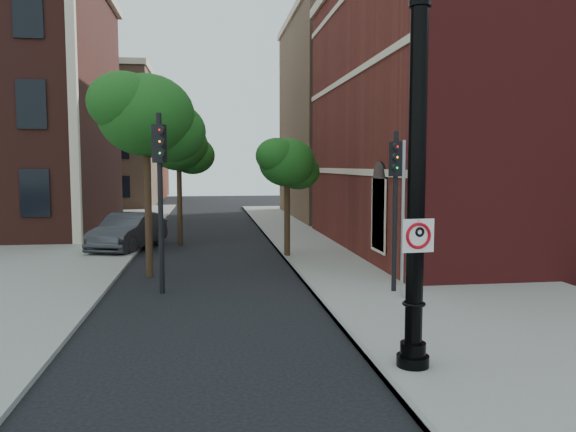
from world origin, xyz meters
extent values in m
plane|color=black|center=(0.00, 0.00, 0.00)|extent=(120.00, 120.00, 0.00)
cube|color=gray|center=(6.00, 10.00, 0.06)|extent=(8.00, 60.00, 0.12)
cube|color=gray|center=(-9.00, 18.00, 0.06)|extent=(10.00, 50.00, 0.12)
cube|color=gray|center=(2.05, 10.00, 0.07)|extent=(0.10, 60.00, 0.14)
cube|color=black|center=(4.96, 9.00, 2.00)|extent=(0.08, 1.40, 2.40)
cube|color=beige|center=(4.97, 14.00, 3.50)|extent=(0.06, 16.00, 0.25)
cube|color=beige|center=(4.97, 14.00, 7.50)|extent=(0.06, 16.00, 0.25)
cube|color=beige|center=(-7.00, 17.00, 7.00)|extent=(0.40, 0.40, 14.00)
cube|color=#8D664D|center=(-12.00, 44.00, 6.00)|extent=(12.00, 12.00, 12.00)
cube|color=#5F2616|center=(-12.00, 58.00, 5.00)|extent=(12.00, 12.00, 10.00)
cube|color=#8D664D|center=(16.00, 30.00, 7.00)|extent=(22.00, 14.00, 14.00)
cylinder|color=black|center=(2.67, -0.47, 0.16)|extent=(0.59, 0.59, 0.32)
cylinder|color=black|center=(2.67, -0.47, 0.42)|extent=(0.47, 0.47, 0.27)
cylinder|color=black|center=(2.67, -0.47, 3.39)|extent=(0.32, 0.32, 6.15)
torus|color=black|center=(2.67, -0.47, 1.27)|extent=(0.42, 0.42, 0.06)
cylinder|color=black|center=(2.67, -0.47, 6.55)|extent=(0.38, 0.38, 0.16)
cube|color=white|center=(2.66, -0.64, 2.53)|extent=(0.59, 0.07, 0.59)
cube|color=black|center=(2.66, -0.64, 2.80)|extent=(0.59, 0.05, 0.05)
cube|color=black|center=(2.66, -0.64, 2.26)|extent=(0.59, 0.05, 0.05)
cube|color=black|center=(2.39, -0.67, 2.53)|extent=(0.05, 0.01, 0.59)
cube|color=black|center=(2.93, -0.62, 2.53)|extent=(0.05, 0.01, 0.59)
torus|color=#B50714|center=(2.66, -0.64, 2.53)|extent=(0.48, 0.10, 0.47)
cube|color=#B50714|center=(2.66, -0.64, 2.53)|extent=(0.34, 0.04, 0.34)
cube|color=black|center=(2.60, -0.65, 2.53)|extent=(0.05, 0.01, 0.28)
torus|color=black|center=(2.68, -0.64, 2.60)|extent=(0.19, 0.07, 0.18)
cylinder|color=black|center=(2.66, -0.64, 2.80)|extent=(0.03, 0.02, 0.03)
imported|color=#313136|center=(-4.50, 15.55, 0.83)|extent=(3.10, 5.31, 1.65)
cylinder|color=black|center=(-2.35, 6.66, 2.63)|extent=(0.15, 0.15, 5.26)
cube|color=black|center=(-2.35, 6.66, 4.38)|extent=(0.41, 0.40, 1.09)
sphere|color=#E50505|center=(-2.29, 6.50, 4.76)|extent=(0.20, 0.20, 0.20)
sphere|color=#FF8C00|center=(-2.29, 6.50, 4.43)|extent=(0.20, 0.20, 0.20)
sphere|color=#00E519|center=(-2.29, 6.50, 4.11)|extent=(0.20, 0.20, 0.20)
cylinder|color=black|center=(4.33, 5.49, 2.36)|extent=(0.14, 0.14, 4.72)
cube|color=black|center=(4.33, 5.49, 3.94)|extent=(0.38, 0.37, 0.98)
sphere|color=#E50505|center=(4.27, 5.34, 4.28)|extent=(0.18, 0.18, 0.18)
sphere|color=#FF8C00|center=(4.27, 5.34, 3.99)|extent=(0.18, 0.18, 0.18)
sphere|color=#00E519|center=(4.27, 5.34, 3.69)|extent=(0.18, 0.18, 0.18)
cylinder|color=#999999|center=(4.28, 4.67, 2.22)|extent=(0.09, 0.09, 4.44)
cylinder|color=black|center=(-2.97, 9.19, 2.52)|extent=(0.24, 0.24, 5.05)
ellipsoid|color=#164813|center=(-2.97, 9.19, 5.41)|extent=(3.17, 3.17, 2.70)
ellipsoid|color=#164813|center=(-2.25, 9.76, 4.90)|extent=(2.45, 2.45, 2.08)
ellipsoid|color=#164813|center=(-3.62, 8.75, 5.77)|extent=(2.31, 2.31, 1.96)
cylinder|color=black|center=(-2.31, 16.80, 2.18)|extent=(0.24, 0.24, 4.36)
ellipsoid|color=#164813|center=(-2.31, 16.80, 4.67)|extent=(2.74, 2.74, 2.33)
ellipsoid|color=#164813|center=(-1.69, 17.30, 4.23)|extent=(2.12, 2.12, 1.80)
ellipsoid|color=#164813|center=(-2.87, 16.43, 4.98)|extent=(1.99, 1.99, 1.69)
cylinder|color=black|center=(2.17, 12.32, 1.81)|extent=(0.24, 0.24, 3.62)
ellipsoid|color=#164813|center=(2.17, 12.32, 3.88)|extent=(2.28, 2.28, 1.93)
ellipsoid|color=#164813|center=(2.68, 12.74, 3.52)|extent=(1.76, 1.76, 1.49)
ellipsoid|color=#164813|center=(1.70, 12.01, 4.14)|extent=(1.65, 1.65, 1.41)
camera|label=1|loc=(-0.98, -9.96, 3.76)|focal=35.00mm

